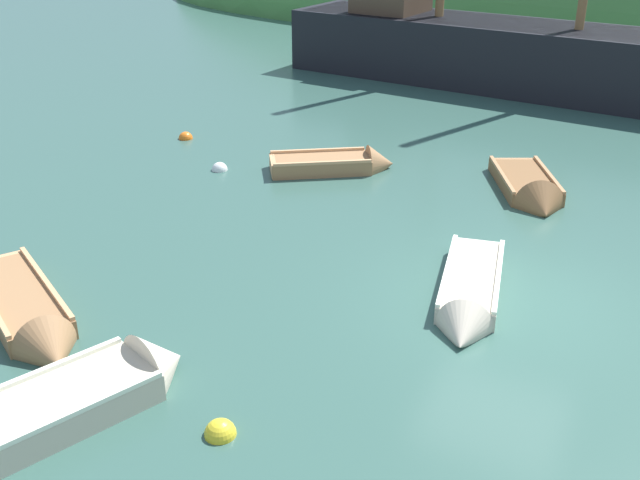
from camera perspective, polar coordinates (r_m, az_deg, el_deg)
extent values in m
plane|color=#33564C|center=(12.79, 14.10, -4.45)|extent=(120.00, 120.00, 0.00)
ellipsoid|color=#477F3D|center=(42.98, 20.32, 15.63)|extent=(51.73, 19.15, 12.51)
cube|color=black|center=(26.78, 13.22, 12.83)|extent=(14.89, 5.01, 2.93)
cube|color=#997A51|center=(26.52, 13.53, 15.81)|extent=(14.28, 4.68, 0.10)
cube|color=brown|center=(17.64, 15.34, 4.17)|extent=(2.09, 2.67, 0.40)
cone|color=brown|center=(16.29, 16.62, 2.23)|extent=(1.25, 1.03, 1.09)
cube|color=#AE7B4F|center=(18.67, 14.51, 5.64)|extent=(0.98, 0.56, 0.28)
cube|color=#AE7B4F|center=(17.21, 15.73, 4.10)|extent=(1.02, 0.63, 0.05)
cube|color=#AE7B4F|center=(17.98, 15.07, 5.08)|extent=(1.02, 0.63, 0.05)
cube|color=#AE7B4F|center=(17.43, 13.74, 4.91)|extent=(1.12, 2.15, 0.07)
cube|color=#AE7B4F|center=(17.71, 17.09, 4.83)|extent=(1.12, 2.15, 0.07)
cube|color=#9E7047|center=(17.99, 0.00, 5.62)|extent=(2.52, 2.14, 0.46)
cone|color=#9E7047|center=(18.23, 4.66, 5.80)|extent=(1.04, 1.13, 0.96)
cube|color=tan|center=(17.87, -3.61, 5.66)|extent=(0.60, 0.82, 0.32)
cube|color=tan|center=(17.99, 1.31, 6.18)|extent=(0.66, 0.87, 0.05)
cube|color=tan|center=(17.89, -1.32, 6.07)|extent=(0.66, 0.87, 0.05)
cube|color=tan|center=(17.47, 0.20, 5.91)|extent=(1.97, 1.35, 0.07)
cube|color=tan|center=(18.34, -0.19, 6.87)|extent=(1.97, 1.35, 0.07)
cube|color=beige|center=(10.37, -19.07, -12.07)|extent=(1.95, 2.60, 0.51)
cone|color=beige|center=(10.85, -11.97, -9.25)|extent=(1.25, 0.97, 1.11)
cube|color=white|center=(10.37, -17.16, -10.40)|extent=(1.07, 0.56, 0.05)
cube|color=white|center=(10.15, -21.35, -11.99)|extent=(1.07, 0.56, 0.05)
cube|color=white|center=(9.78, -17.95, -12.29)|extent=(0.92, 2.16, 0.07)
cube|color=white|center=(10.63, -20.52, -9.40)|extent=(0.92, 2.16, 0.07)
cube|color=#9E7047|center=(13.10, -22.02, -4.42)|extent=(3.07, 2.33, 0.43)
cone|color=#9E7047|center=(11.53, -19.81, -8.30)|extent=(1.10, 1.18, 0.95)
cube|color=tan|center=(12.57, -21.57, -4.79)|extent=(0.61, 0.89, 0.05)
cube|color=tan|center=(13.48, -22.66, -2.90)|extent=(0.61, 0.89, 0.05)
cube|color=tan|center=(13.06, -20.27, -2.96)|extent=(2.56, 1.50, 0.07)
cube|color=beige|center=(12.98, 11.51, -3.28)|extent=(1.43, 2.83, 0.41)
cone|color=beige|center=(11.52, 10.80, -7.19)|extent=(1.00, 0.83, 0.89)
cube|color=white|center=(14.11, 11.98, -0.61)|extent=(0.85, 0.28, 0.28)
cube|color=white|center=(12.50, 11.39, -3.71)|extent=(0.88, 0.34, 0.05)
cube|color=white|center=(13.33, 11.73, -1.80)|extent=(0.88, 0.34, 0.05)
cube|color=white|center=(12.89, 9.72, -2.15)|extent=(0.58, 2.61, 0.07)
cube|color=white|center=(12.86, 13.49, -2.59)|extent=(0.58, 2.61, 0.07)
sphere|color=yellow|center=(9.72, -7.62, -14.52)|extent=(0.41, 0.41, 0.41)
sphere|color=orange|center=(20.77, -10.23, 7.63)|extent=(0.38, 0.38, 0.38)
sphere|color=white|center=(18.26, -7.68, 5.32)|extent=(0.39, 0.39, 0.39)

